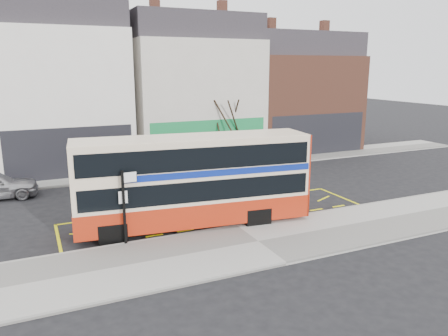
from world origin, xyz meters
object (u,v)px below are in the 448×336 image
street_tree_right (225,108)px  bus_stop_post (125,200)px  car_white (279,158)px  double_decker_bus (194,180)px  car_grey (152,171)px

street_tree_right → bus_stop_post: bearing=-128.9°
bus_stop_post → car_white: bus_stop_post is taller
bus_stop_post → double_decker_bus: bearing=15.7°
car_grey → street_tree_right: street_tree_right is taller
bus_stop_post → car_white: size_ratio=0.68×
bus_stop_post → car_grey: (3.34, 8.81, -1.14)m
double_decker_bus → street_tree_right: (6.27, 10.63, 1.90)m
bus_stop_post → car_grey: bus_stop_post is taller
bus_stop_post → street_tree_right: (9.38, 11.62, 2.08)m
bus_stop_post → car_grey: 9.49m
double_decker_bus → bus_stop_post: size_ratio=3.50×
car_white → car_grey: bearing=88.1°
car_grey → bus_stop_post: bearing=174.4°
car_grey → street_tree_right: (6.04, 2.81, 3.23)m
double_decker_bus → car_grey: double_decker_bus is taller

